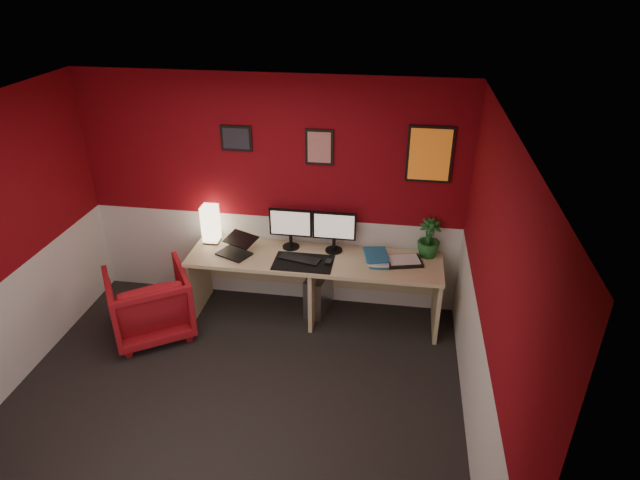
# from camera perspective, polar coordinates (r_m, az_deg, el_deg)

# --- Properties ---
(ground) EXTENTS (4.00, 3.50, 0.01)m
(ground) POSITION_cam_1_polar(r_m,az_deg,el_deg) (4.95, -9.44, -16.96)
(ground) COLOR black
(ground) RESTS_ON ground
(ceiling) EXTENTS (4.00, 3.50, 0.01)m
(ceiling) POSITION_cam_1_polar(r_m,az_deg,el_deg) (3.66, -12.53, 12.03)
(ceiling) COLOR white
(ceiling) RESTS_ON ground
(wall_back) EXTENTS (4.00, 0.01, 2.50)m
(wall_back) POSITION_cam_1_polar(r_m,az_deg,el_deg) (5.65, -5.20, 4.80)
(wall_back) COLOR maroon
(wall_back) RESTS_ON ground
(wall_right) EXTENTS (0.01, 3.50, 2.50)m
(wall_right) POSITION_cam_1_polar(r_m,az_deg,el_deg) (4.03, 17.47, -6.90)
(wall_right) COLOR maroon
(wall_right) RESTS_ON ground
(wainscot_back) EXTENTS (4.00, 0.01, 1.00)m
(wainscot_back) POSITION_cam_1_polar(r_m,az_deg,el_deg) (5.98, -4.90, -1.83)
(wainscot_back) COLOR silver
(wainscot_back) RESTS_ON ground
(wainscot_left) EXTENTS (0.01, 3.50, 1.00)m
(wainscot_left) POSITION_cam_1_polar(r_m,az_deg,el_deg) (5.51, -30.30, -8.97)
(wainscot_left) COLOR silver
(wainscot_left) RESTS_ON ground
(wainscot_right) EXTENTS (0.01, 3.50, 1.00)m
(wainscot_right) POSITION_cam_1_polar(r_m,az_deg,el_deg) (4.48, 16.01, -14.80)
(wainscot_right) COLOR silver
(wainscot_right) RESTS_ON ground
(desk) EXTENTS (2.60, 0.65, 0.73)m
(desk) POSITION_cam_1_polar(r_m,az_deg,el_deg) (5.68, -0.59, -5.10)
(desk) COLOR #CCB282
(desk) RESTS_ON ground
(shoji_lamp) EXTENTS (0.16, 0.16, 0.40)m
(shoji_lamp) POSITION_cam_1_polar(r_m,az_deg,el_deg) (5.82, -11.54, 1.58)
(shoji_lamp) COLOR #FFE5B2
(shoji_lamp) RESTS_ON desk
(laptop) EXTENTS (0.40, 0.35, 0.22)m
(laptop) POSITION_cam_1_polar(r_m,az_deg,el_deg) (5.56, -9.19, -0.55)
(laptop) COLOR black
(laptop) RESTS_ON desk
(monitor_left) EXTENTS (0.45, 0.06, 0.58)m
(monitor_left) POSITION_cam_1_polar(r_m,az_deg,el_deg) (5.56, -3.17, 1.84)
(monitor_left) COLOR black
(monitor_left) RESTS_ON desk
(monitor_right) EXTENTS (0.45, 0.06, 0.58)m
(monitor_right) POSITION_cam_1_polar(r_m,az_deg,el_deg) (5.48, 1.51, 1.49)
(monitor_right) COLOR black
(monitor_right) RESTS_ON desk
(desk_mat) EXTENTS (0.60, 0.38, 0.01)m
(desk_mat) POSITION_cam_1_polar(r_m,az_deg,el_deg) (5.40, -1.78, -2.40)
(desk_mat) COLOR black
(desk_mat) RESTS_ON desk
(keyboard) EXTENTS (0.44, 0.23, 0.02)m
(keyboard) POSITION_cam_1_polar(r_m,az_deg,el_deg) (5.44, -2.17, -2.01)
(keyboard) COLOR black
(keyboard) RESTS_ON desk_mat
(mouse) EXTENTS (0.07, 0.10, 0.03)m
(mouse) POSITION_cam_1_polar(r_m,az_deg,el_deg) (5.37, 0.92, -2.35)
(mouse) COLOR black
(mouse) RESTS_ON desk_mat
(book_bottom) EXTENTS (0.21, 0.27, 0.02)m
(book_bottom) POSITION_cam_1_polar(r_m,az_deg,el_deg) (5.42, 5.31, -2.32)
(book_bottom) COLOR #216998
(book_bottom) RESTS_ON desk
(book_middle) EXTENTS (0.21, 0.29, 0.02)m
(book_middle) POSITION_cam_1_polar(r_m,az_deg,el_deg) (5.42, 5.17, -1.99)
(book_middle) COLOR silver
(book_middle) RESTS_ON book_bottom
(book_top) EXTENTS (0.29, 0.35, 0.03)m
(book_top) POSITION_cam_1_polar(r_m,az_deg,el_deg) (5.42, 4.75, -1.63)
(book_top) COLOR #216998
(book_top) RESTS_ON book_middle
(zen_tray) EXTENTS (0.40, 0.33, 0.03)m
(zen_tray) POSITION_cam_1_polar(r_m,az_deg,el_deg) (5.46, 8.89, -2.25)
(zen_tray) COLOR black
(zen_tray) RESTS_ON desk
(potted_plant) EXTENTS (0.25, 0.25, 0.41)m
(potted_plant) POSITION_cam_1_polar(r_m,az_deg,el_deg) (5.54, 11.51, 0.19)
(potted_plant) COLOR #19591E
(potted_plant) RESTS_ON desk
(pc_tower) EXTENTS (0.28, 0.48, 0.45)m
(pc_tower) POSITION_cam_1_polar(r_m,az_deg,el_deg) (5.86, -0.12, -5.54)
(pc_tower) COLOR #99999E
(pc_tower) RESTS_ON ground
(armchair) EXTENTS (1.06, 1.07, 0.71)m
(armchair) POSITION_cam_1_polar(r_m,az_deg,el_deg) (5.73, -17.65, -6.38)
(armchair) COLOR #A61119
(armchair) RESTS_ON ground
(art_left) EXTENTS (0.32, 0.02, 0.26)m
(art_left) POSITION_cam_1_polar(r_m,az_deg,el_deg) (5.52, -8.89, 10.64)
(art_left) COLOR black
(art_left) RESTS_ON wall_back
(art_center) EXTENTS (0.28, 0.02, 0.36)m
(art_center) POSITION_cam_1_polar(r_m,az_deg,el_deg) (5.35, -0.07, 9.85)
(art_center) COLOR red
(art_center) RESTS_ON wall_back
(art_right) EXTENTS (0.44, 0.02, 0.56)m
(art_right) POSITION_cam_1_polar(r_m,az_deg,el_deg) (5.30, 11.59, 8.90)
(art_right) COLOR orange
(art_right) RESTS_ON wall_back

